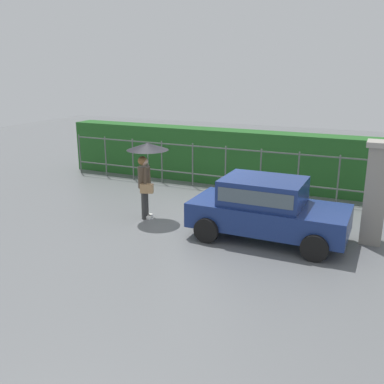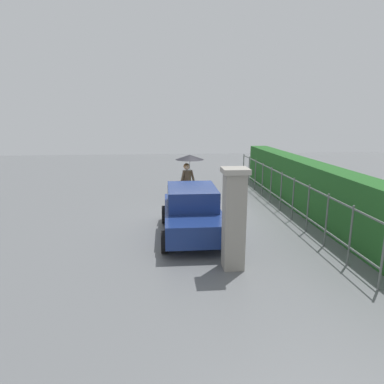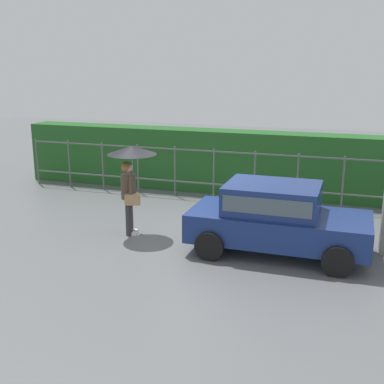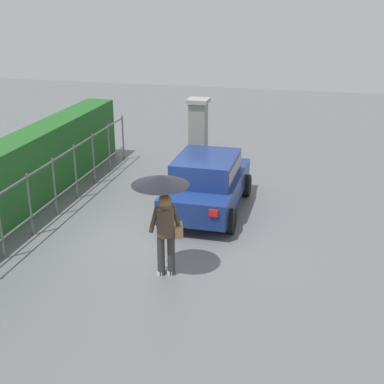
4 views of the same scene
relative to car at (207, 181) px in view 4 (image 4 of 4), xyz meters
name	(u,v)px [view 4 (image 4 of 4)]	position (x,y,z in m)	size (l,w,h in m)	color
ground_plane	(164,240)	(-1.92, 0.57, -0.80)	(40.00, 40.00, 0.00)	slate
car	(207,181)	(0.00, 0.00, 0.00)	(3.75, 1.88, 1.48)	navy
pedestrian	(163,200)	(-3.36, 0.15, 0.78)	(1.12, 1.12, 2.07)	#333333
gate_pillar	(198,139)	(2.34, 0.77, 0.44)	(0.60, 0.60, 2.42)	gray
fence_section	(30,202)	(-2.38, 3.62, 0.02)	(12.07, 0.05, 1.50)	#59605B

